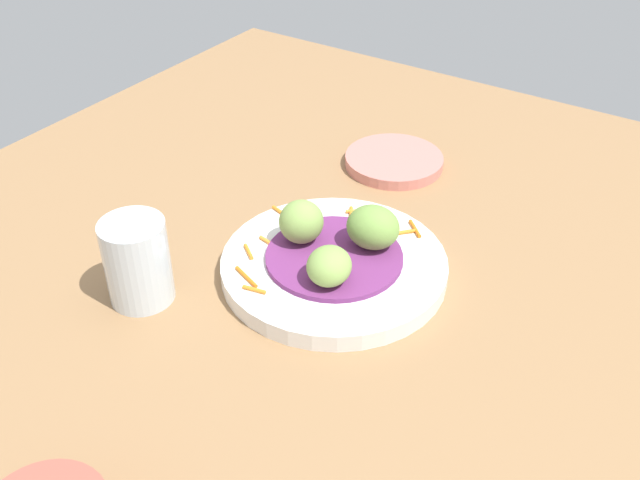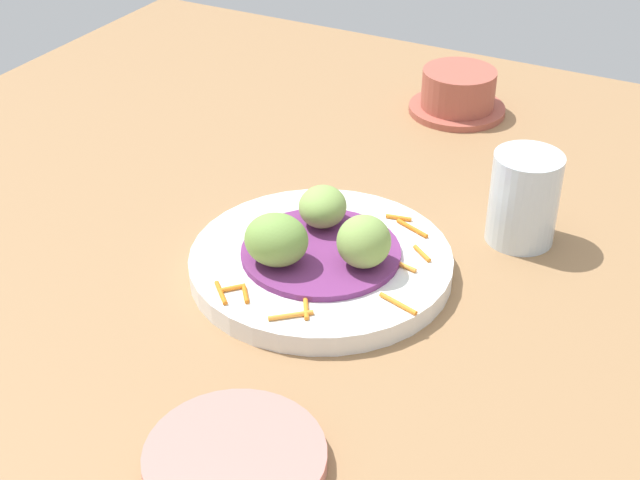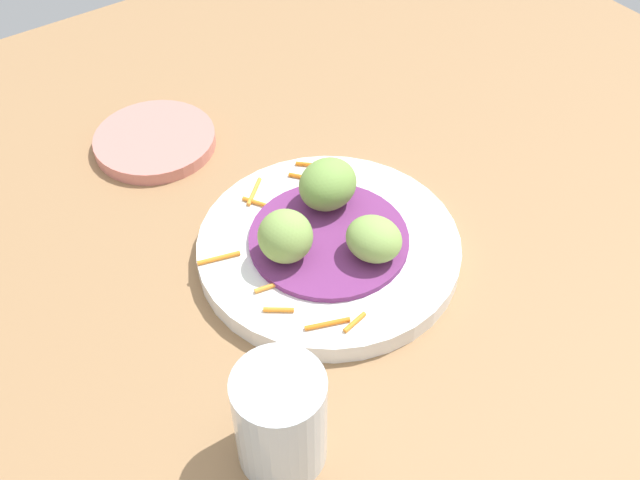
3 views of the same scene
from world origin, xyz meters
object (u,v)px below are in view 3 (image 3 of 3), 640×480
at_px(guac_scoop_center, 328,184).
at_px(water_glass, 281,419).
at_px(main_plate, 329,248).
at_px(side_plate_small, 155,141).
at_px(guac_scoop_left, 374,239).
at_px(guac_scoop_right, 285,236).

xyz_separation_m(guac_scoop_center, water_glass, (0.17, -0.16, -0.00)).
bearing_deg(guac_scoop_center, main_plate, -34.40).
bearing_deg(side_plate_small, guac_scoop_left, 15.39).
bearing_deg(water_glass, guac_scoop_center, 136.31).
bearing_deg(main_plate, guac_scoop_center, 145.60).
height_order(guac_scoop_left, side_plate_small, guac_scoop_left).
xyz_separation_m(guac_scoop_left, water_glass, (0.10, -0.16, 0.00)).
relative_size(guac_scoop_right, side_plate_small, 0.37).
distance_m(guac_scoop_right, side_plate_small, 0.23).
distance_m(main_plate, guac_scoop_center, 0.06).
relative_size(guac_scoop_left, side_plate_small, 0.39).
distance_m(guac_scoop_left, guac_scoop_center, 0.07).
relative_size(guac_scoop_right, water_glass, 0.53).
xyz_separation_m(guac_scoop_left, guac_scoop_right, (-0.04, -0.06, 0.00)).
height_order(guac_scoop_left, water_glass, water_glass).
bearing_deg(guac_scoop_left, main_plate, -154.40).
height_order(main_plate, guac_scoop_right, guac_scoop_right).
bearing_deg(side_plate_small, guac_scoop_right, 3.27).
height_order(guac_scoop_center, guac_scoop_right, same).
bearing_deg(guac_scoop_left, guac_scoop_center, 175.60).
height_order(side_plate_small, water_glass, water_glass).
height_order(guac_scoop_right, side_plate_small, guac_scoop_right).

